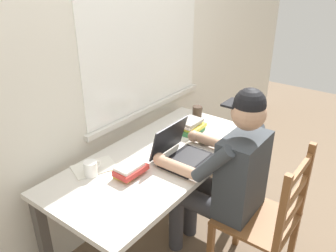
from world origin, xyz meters
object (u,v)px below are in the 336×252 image
desk (159,167)px  book_stack_main (192,126)px  wooden_chair (265,221)px  coffee_mug_white (91,168)px  computer_mouse (206,141)px  coffee_mug_dark (197,112)px  book_stack_side (130,170)px  landscape_photo_print (165,139)px  laptop (180,151)px  seated_person (225,173)px

desk → book_stack_main: 0.44m
desk → wooden_chair: 0.73m
book_stack_main → coffee_mug_white: bearing=169.2°
wooden_chair → computer_mouse: (0.24, 0.57, 0.25)m
coffee_mug_dark → book_stack_side: (-0.94, -0.13, -0.01)m
coffee_mug_white → computer_mouse: bearing=-23.8°
wooden_chair → coffee_mug_white: size_ratio=8.12×
coffee_mug_white → book_stack_main: bearing=-10.8°
coffee_mug_white → landscape_photo_print: (0.62, -0.08, -0.04)m
wooden_chair → coffee_mug_white: (-0.51, 0.90, 0.28)m
wooden_chair → book_stack_side: wooden_chair is taller
laptop → landscape_photo_print: bearing=56.9°
desk → book_stack_main: (0.42, 0.02, 0.13)m
coffee_mug_white → book_stack_side: size_ratio=0.60×
desk → landscape_photo_print: landscape_photo_print is taller
wooden_chair → seated_person: bearing=90.0°
desk → book_stack_main: bearing=3.4°
landscape_photo_print → desk: bearing=-135.4°
coffee_mug_white → desk: bearing=-24.1°
coffee_mug_dark → book_stack_main: (-0.24, -0.10, -0.00)m
laptop → coffee_mug_dark: size_ratio=2.91×
book_stack_main → book_stack_side: size_ratio=1.04×
computer_mouse → book_stack_side: bearing=166.6°
wooden_chair → desk: bearing=97.7°
book_stack_main → book_stack_side: book_stack_main is taller
wooden_chair → computer_mouse: 0.66m
laptop → computer_mouse: 0.29m
computer_mouse → coffee_mug_white: bearing=156.2°
coffee_mug_dark → laptop: bearing=-157.2°
laptop → computer_mouse: size_ratio=3.30×
wooden_chair → landscape_photo_print: wooden_chair is taller
laptop → book_stack_main: 0.40m
landscape_photo_print → wooden_chair: bearing=-80.3°
landscape_photo_print → laptop: bearing=-105.8°
laptop → book_stack_side: laptop is taller
desk → laptop: (0.05, -0.13, 0.14)m
coffee_mug_white → landscape_photo_print: size_ratio=0.90×
coffee_mug_dark → book_stack_side: size_ratio=0.58×
coffee_mug_dark → landscape_photo_print: size_ratio=0.87×
computer_mouse → book_stack_side: 0.63m
coffee_mug_white → landscape_photo_print: coffee_mug_white is taller
coffee_mug_dark → landscape_photo_print: 0.46m
wooden_chair → landscape_photo_print: (0.11, 0.82, 0.24)m
seated_person → landscape_photo_print: size_ratio=9.67×
computer_mouse → book_stack_main: size_ratio=0.49×
seated_person → book_stack_side: seated_person is taller
desk → wooden_chair: wooden_chair is taller
landscape_photo_print → book_stack_side: bearing=-150.3°
laptop → book_stack_main: size_ratio=1.61×
book_stack_side → laptop: bearing=-20.8°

